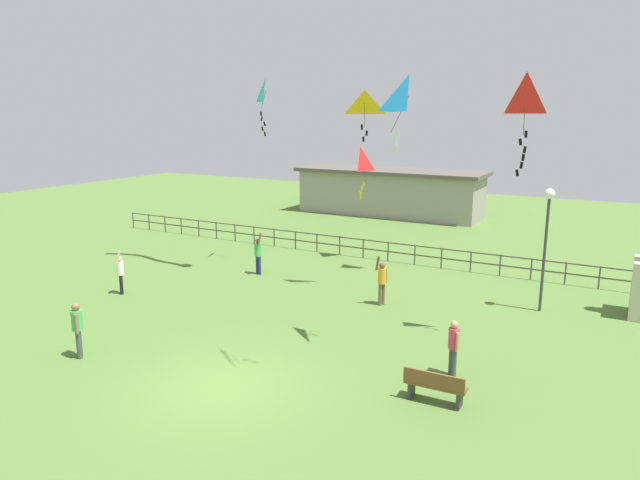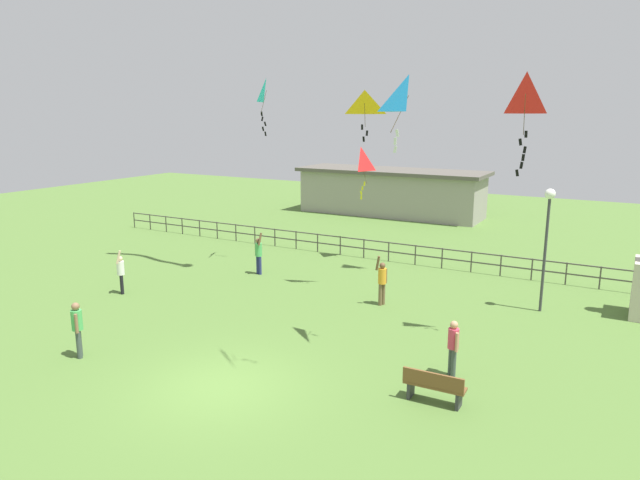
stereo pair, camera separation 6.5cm
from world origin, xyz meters
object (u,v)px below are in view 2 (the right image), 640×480
at_px(lamppost, 548,223).
at_px(kite_2, 266,92).
at_px(person_3, 259,253).
at_px(park_bench, 434,386).
at_px(kite_6, 361,161).
at_px(kite_0, 408,97).
at_px(kite_5, 525,98).
at_px(person_4, 382,280).
at_px(kite_4, 364,104).
at_px(person_1, 77,326).
at_px(person_2, 453,344).
at_px(person_0, 121,272).

height_order(lamppost, kite_2, kite_2).
height_order(lamppost, person_3, lamppost).
xyz_separation_m(park_bench, kite_6, (-7.71, 12.07, 4.22)).
relative_size(kite_0, kite_6, 0.84).
distance_m(kite_5, kite_6, 11.62).
xyz_separation_m(person_4, kite_4, (-1.24, 0.90, 6.26)).
bearing_deg(kite_2, lamppost, -4.40).
bearing_deg(kite_6, kite_5, -41.28).
xyz_separation_m(lamppost, person_1, (-11.00, -10.65, -2.25)).
xyz_separation_m(park_bench, person_1, (-9.79, -2.38, 0.49)).
bearing_deg(person_1, kite_2, 96.16).
distance_m(person_3, kite_2, 7.15).
bearing_deg(person_1, kite_6, 81.80).
bearing_deg(kite_6, person_2, -53.59).
height_order(lamppost, park_bench, lamppost).
distance_m(person_1, kite_2, 13.53).
bearing_deg(kite_2, person_4, -23.57).
distance_m(person_2, kite_2, 15.01).
xyz_separation_m(park_bench, person_2, (-0.05, 1.69, 0.43)).
distance_m(park_bench, person_1, 10.08).
height_order(person_1, kite_6, kite_6).
distance_m(park_bench, person_2, 1.74).
relative_size(lamppost, person_0, 2.48).
relative_size(person_1, kite_4, 0.90).
height_order(person_3, kite_0, kite_0).
relative_size(person_1, kite_2, 0.65).
bearing_deg(kite_4, lamppost, 10.77).
bearing_deg(person_2, lamppost, 79.11).
relative_size(person_0, person_1, 1.07).
height_order(person_0, kite_2, kite_2).
bearing_deg(person_2, person_1, -157.33).
xyz_separation_m(person_1, person_2, (9.74, 4.07, -0.06)).
distance_m(person_0, person_2, 13.36).
height_order(person_3, kite_4, kite_4).
distance_m(park_bench, person_4, 7.34).
relative_size(person_1, kite_5, 0.57).
height_order(person_0, person_4, person_4).
bearing_deg(kite_0, lamppost, 60.77).
relative_size(person_2, kite_4, 0.85).
xyz_separation_m(person_0, person_4, (9.40, 3.72, 0.06)).
bearing_deg(kite_0, kite_6, 121.66).
bearing_deg(kite_4, person_2, -45.94).
bearing_deg(park_bench, kite_0, 125.54).
bearing_deg(person_2, kite_2, 145.58).
bearing_deg(kite_4, person_1, -115.78).
distance_m(park_bench, person_0, 13.61).
bearing_deg(person_0, person_4, 21.57).
bearing_deg(person_4, kite_4, 144.00).
bearing_deg(lamppost, person_1, -135.93).
relative_size(person_3, kite_6, 0.77).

